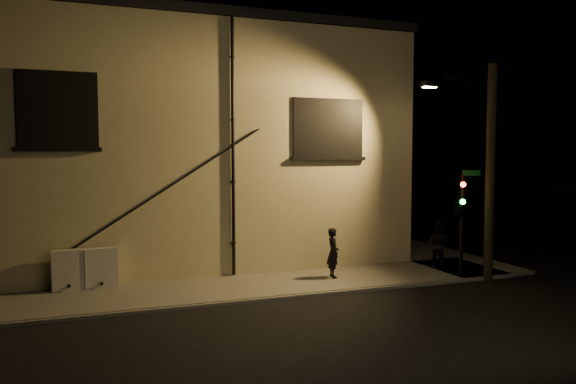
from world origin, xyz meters
name	(u,v)px	position (x,y,z in m)	size (l,w,h in m)	color
ground	(320,295)	(0.00, 0.00, 0.00)	(90.00, 90.00, 0.00)	black
sidewalk	(302,263)	(1.22, 4.39, 0.06)	(21.00, 16.00, 0.12)	#5A5951
building	(167,146)	(-3.00, 8.99, 4.40)	(16.20, 12.23, 8.80)	tan
utility_cabinet	(85,269)	(-6.38, 2.70, 0.72)	(1.83, 0.31, 1.20)	#B9B8B0
pedestrian_a	(333,253)	(1.13, 1.54, 0.92)	(0.59, 0.38, 1.61)	black
pedestrian_b	(438,245)	(5.17, 1.56, 0.94)	(0.79, 0.62, 1.63)	black
traffic_signal	(459,206)	(4.95, 0.19, 2.44)	(1.16, 2.01, 3.45)	black
streetlamp_pole	(486,166)	(5.78, -0.07, 3.71)	(2.02, 1.38, 6.96)	black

